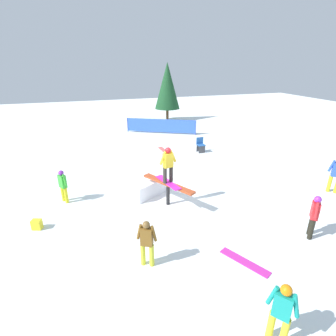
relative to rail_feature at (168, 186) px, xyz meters
name	(u,v)px	position (x,y,z in m)	size (l,w,h in m)	color
ground_plane	(168,204)	(0.00, 0.00, -0.78)	(60.00, 60.00, 0.00)	white
rail_feature	(168,186)	(0.00, 0.00, 0.00)	(2.22, 1.44, 0.92)	black
snow_kicker_ramp	(139,184)	(-1.46, -0.84, -0.46)	(1.80, 1.50, 0.63)	white
main_rider_on_rail	(168,166)	(0.00, 0.00, 0.84)	(1.46, 0.72, 1.40)	#C221A3
bystander_blue	(336,173)	(1.14, 6.93, 0.09)	(0.52, 0.53, 1.54)	yellow
bystander_green	(63,185)	(-1.42, -3.81, -0.02)	(0.52, 0.37, 1.34)	yellow
bystander_teal	(282,311)	(5.76, 0.41, 0.04)	(0.53, 0.43, 1.45)	yellow
bystander_brown	(147,241)	(2.93, -1.52, 0.01)	(0.34, 0.53, 1.39)	gold
bystander_red	(314,214)	(3.28, 3.67, 0.03)	(0.53, 0.46, 1.44)	black
loose_snowboard_coral	(163,150)	(-6.33, 1.72, -0.76)	(1.39, 0.28, 0.02)	#E76359
loose_snowboard_magenta	(244,262)	(3.66, 1.06, -0.76)	(1.45, 0.28, 0.02)	#CA2A9E
folding_chair	(201,145)	(-5.39, 3.79, -0.36)	(0.44, 0.44, 0.88)	#3F3F44
backpack_on_snow	(37,224)	(0.22, -4.62, -0.61)	(0.30, 0.22, 0.34)	yellow
safety_fence	(161,126)	(-10.30, 2.72, -0.18)	(2.48, 4.71, 1.10)	blue
pine_tree_far	(167,86)	(-14.55, 4.58, 2.31)	(2.23, 2.23, 5.07)	#4C331E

